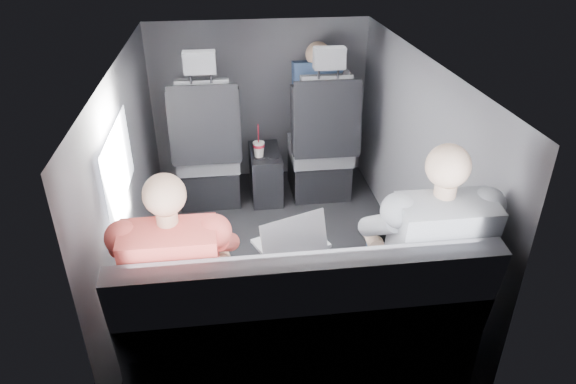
{
  "coord_description": "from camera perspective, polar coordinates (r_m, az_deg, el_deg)",
  "views": [
    {
      "loc": [
        -0.29,
        -2.87,
        2.1
      ],
      "look_at": [
        0.07,
        -0.05,
        0.53
      ],
      "focal_mm": 32.0,
      "sensor_mm": 36.0,
      "label": 1
    }
  ],
  "objects": [
    {
      "name": "passenger_front_right",
      "position": [
        4.26,
        3.2,
        10.3
      ],
      "size": [
        0.39,
        0.39,
        0.78
      ],
      "color": "navy",
      "rests_on": "front_seat_right"
    },
    {
      "name": "front_seat_left",
      "position": [
        4.08,
        -8.84,
        3.9
      ],
      "size": [
        0.52,
        0.58,
        1.26
      ],
      "color": "black",
      "rests_on": "floor"
    },
    {
      "name": "floor",
      "position": [
        3.57,
        -1.18,
        -7.2
      ],
      "size": [
        2.6,
        2.6,
        0.0
      ],
      "primitive_type": "plane",
      "color": "black",
      "rests_on": "ground"
    },
    {
      "name": "soda_cup",
      "position": [
        4.0,
        -3.27,
        4.79
      ],
      "size": [
        0.09,
        0.09,
        0.28
      ],
      "color": "white",
      "rests_on": "center_console"
    },
    {
      "name": "panel_front",
      "position": [
        4.41,
        -3.14,
        9.99
      ],
      "size": [
        1.8,
        0.02,
        1.35
      ],
      "primitive_type": "cube",
      "color": "#56565B",
      "rests_on": "floor"
    },
    {
      "name": "laptop_white",
      "position": [
        2.53,
        -11.36,
        -7.12
      ],
      "size": [
        0.41,
        0.4,
        0.27
      ],
      "color": "silver",
      "rests_on": "passenger_rear_left"
    },
    {
      "name": "side_window",
      "position": [
        2.89,
        -18.3,
        2.84
      ],
      "size": [
        0.02,
        0.75,
        0.42
      ],
      "primitive_type": "cube",
      "color": "white",
      "rests_on": "panel_left"
    },
    {
      "name": "laptop_black",
      "position": [
        2.71,
        12.61,
        -4.68
      ],
      "size": [
        0.39,
        0.37,
        0.26
      ],
      "color": "black",
      "rests_on": "passenger_rear_right"
    },
    {
      "name": "rear_bench",
      "position": [
        2.56,
        1.45,
        -15.53
      ],
      "size": [
        1.6,
        0.57,
        0.92
      ],
      "color": "#58585D",
      "rests_on": "floor"
    },
    {
      "name": "ceiling",
      "position": [
        2.98,
        -1.44,
        14.29
      ],
      "size": [
        2.6,
        2.6,
        0.0
      ],
      "primitive_type": "plane",
      "rotation": [
        3.14,
        0.0,
        0.0
      ],
      "color": "#B2B2AD",
      "rests_on": "panel_back"
    },
    {
      "name": "seatbelt",
      "position": [
        3.84,
        4.36,
        9.01
      ],
      "size": [
        0.35,
        0.11,
        0.59
      ],
      "primitive_type": "cube",
      "rotation": [
        -0.14,
        0.49,
        0.0
      ],
      "color": "black",
      "rests_on": "front_seat_right"
    },
    {
      "name": "passenger_rear_right",
      "position": [
        2.55,
        14.77,
        -6.92
      ],
      "size": [
        0.53,
        0.65,
        1.27
      ],
      "color": "navy",
      "rests_on": "rear_bench"
    },
    {
      "name": "front_seat_right",
      "position": [
        4.15,
        3.7,
        4.61
      ],
      "size": [
        0.52,
        0.58,
        1.26
      ],
      "color": "black",
      "rests_on": "floor"
    },
    {
      "name": "center_console",
      "position": [
        4.21,
        -2.51,
        2.03
      ],
      "size": [
        0.24,
        0.48,
        0.41
      ],
      "color": "black",
      "rests_on": "floor"
    },
    {
      "name": "passenger_rear_left",
      "position": [
        2.42,
        -12.03,
        -9.46
      ],
      "size": [
        0.49,
        0.61,
        1.21
      ],
      "color": "#38393E",
      "rests_on": "rear_bench"
    },
    {
      "name": "panel_right",
      "position": [
        3.42,
        13.91,
        3.34
      ],
      "size": [
        0.02,
        2.6,
        1.35
      ],
      "primitive_type": "cube",
      "color": "#56565B",
      "rests_on": "floor"
    },
    {
      "name": "panel_back",
      "position": [
        2.14,
        2.54,
        -12.92
      ],
      "size": [
        1.8,
        0.02,
        1.35
      ],
      "primitive_type": "cube",
      "color": "#56565B",
      "rests_on": "floor"
    },
    {
      "name": "panel_left",
      "position": [
        3.26,
        -17.24,
        1.56
      ],
      "size": [
        0.02,
        2.6,
        1.35
      ],
      "primitive_type": "cube",
      "color": "#56565B",
      "rests_on": "floor"
    },
    {
      "name": "laptop_silver",
      "position": [
        2.59,
        0.47,
        -5.58
      ],
      "size": [
        0.41,
        0.42,
        0.25
      ],
      "color": "#B4B3B8",
      "rests_on": "rear_bench"
    }
  ]
}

